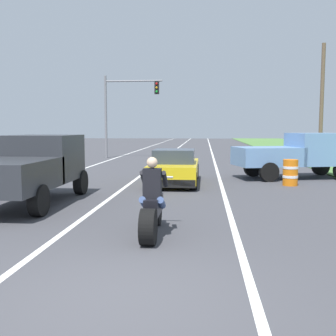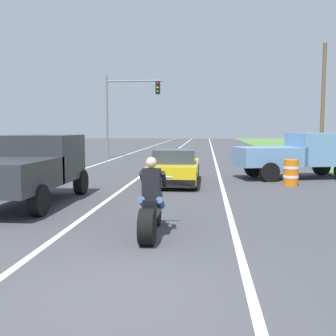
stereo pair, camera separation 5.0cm
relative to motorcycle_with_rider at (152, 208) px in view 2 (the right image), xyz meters
name	(u,v)px [view 2 (the right image)]	position (x,y,z in m)	size (l,w,h in m)	color
ground_plane	(114,296)	(-0.10, -2.88, -0.59)	(160.00, 160.00, 0.00)	#424247
lane_stripe_left_solid	(104,162)	(-5.50, 17.12, -0.59)	(0.14, 120.00, 0.01)	white
lane_stripe_right_solid	(216,163)	(1.70, 17.12, -0.59)	(0.14, 120.00, 0.01)	white
lane_stripe_centre_dashed	(159,163)	(-1.90, 17.12, -0.59)	(0.14, 120.00, 0.01)	white
motorcycle_with_rider	(152,208)	(0.00, 0.00, 0.00)	(0.70, 2.21, 1.62)	black
sports_car_yellow	(175,168)	(-0.14, 7.68, 0.04)	(1.84, 4.30, 1.37)	yellow
pickup_truck_left_lane_dark_grey	(32,166)	(-3.93, 3.18, 0.51)	(2.02, 4.80, 1.98)	#2D3035
pickup_truck_right_shoulder_light_blue	(296,153)	(5.02, 9.90, 0.51)	(5.14, 3.14, 1.98)	#6B93C6
traffic_light_mast_near	(124,104)	(-4.93, 20.89, 3.38)	(4.27, 0.34, 6.00)	gray
utility_pole_roadside	(323,104)	(8.34, 18.00, 3.12)	(0.24, 0.24, 7.44)	brown
construction_barrel_nearest	(291,173)	(4.32, 7.59, -0.09)	(0.58, 0.58, 1.00)	orange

